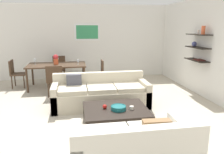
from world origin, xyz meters
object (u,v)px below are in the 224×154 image
dining_chair_head (59,67)px  dining_chair_right_near (99,72)px  dining_table (57,66)px  dining_chair_foot (55,79)px  coffee_table (116,118)px  apple_on_coffee_table (105,107)px  wine_glass_right_near (78,61)px  candle_jar (132,108)px  wine_glass_head (57,58)px  centerpiece_vase (56,59)px  sofa_beige (100,94)px  wine_glass_left_far (35,60)px  dining_chair_left_far (16,72)px  decorative_bowl (118,108)px  loveseat_white (133,150)px

dining_chair_head → dining_chair_right_near: same height
dining_table → dining_chair_foot: dining_chair_foot is taller
coffee_table → dining_chair_foot: dining_chair_foot is taller
apple_on_coffee_table → wine_glass_right_near: 3.02m
candle_jar → wine_glass_head: bearing=113.7°
wine_glass_right_near → dining_chair_right_near: bearing=-9.2°
wine_glass_right_near → centerpiece_vase: 0.70m
sofa_beige → wine_glass_head: wine_glass_head is taller
dining_chair_right_near → wine_glass_left_far: (-1.97, 0.35, 0.37)m
dining_chair_head → sofa_beige: bearing=-67.6°
sofa_beige → dining_chair_right_near: size_ratio=2.61×
apple_on_coffee_table → wine_glass_head: (-1.10, 3.52, 0.46)m
coffee_table → dining_chair_right_near: dining_chair_right_near is taller
coffee_table → apple_on_coffee_table: size_ratio=14.57×
dining_chair_left_far → centerpiece_vase: (1.28, -0.22, 0.41)m
candle_jar → dining_chair_right_near: bearing=95.8°
dining_table → dining_chair_foot: (0.00, -0.91, -0.18)m
decorative_bowl → dining_chair_foot: size_ratio=0.33×
dining_chair_left_far → wine_glass_right_near: size_ratio=5.72×
candle_jar → apple_on_coffee_table: size_ratio=0.98×
candle_jar → dining_chair_left_far: size_ratio=0.09×
dining_chair_foot → candle_jar: bearing=-55.0°
wine_glass_head → dining_chair_left_far: bearing=-170.4°
sofa_beige → wine_glass_head: bearing=116.3°
apple_on_coffee_table → wine_glass_head: 3.72m
coffee_table → candle_jar: size_ratio=14.87×
candle_jar → dining_chair_foot: dining_chair_foot is taller
coffee_table → loveseat_white: bearing=-90.3°
candle_jar → dining_chair_head: 4.42m
sofa_beige → apple_on_coffee_table: sofa_beige is taller
dining_table → wine_glass_left_far: size_ratio=10.00×
candle_jar → dining_chair_left_far: (-2.90, 3.43, 0.09)m
dining_chair_foot → dining_chair_head: same height
sofa_beige → dining_table: size_ratio=1.29×
sofa_beige → wine_glass_left_far: 2.78m
sofa_beige → dining_chair_foot: bearing=139.8°
wine_glass_head → dining_chair_foot: bearing=-90.0°
apple_on_coffee_table → centerpiece_vase: centerpiece_vase is taller
dining_chair_head → centerpiece_vase: centerpiece_vase is taller
decorative_bowl → dining_table: bearing=113.0°
dining_chair_foot → wine_glass_left_far: bearing=122.7°
decorative_bowl → candle_jar: size_ratio=3.57×
dining_chair_left_far → centerpiece_vase: size_ratio=2.84×
dining_chair_head → dining_chair_right_near: size_ratio=1.00×
dining_chair_foot → dining_chair_right_near: size_ratio=1.00×
decorative_bowl → candle_jar: (0.25, -0.03, -0.01)m
dining_chair_foot → dining_table: bearing=90.0°
apple_on_coffee_table → wine_glass_left_far: bearing=118.9°
coffee_table → dining_chair_head: size_ratio=1.39×
dining_table → wine_glass_head: 0.49m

